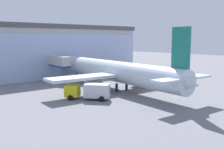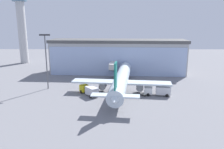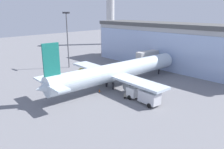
{
  "view_description": "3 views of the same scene",
  "coord_description": "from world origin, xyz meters",
  "px_view_note": "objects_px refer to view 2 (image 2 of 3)",
  "views": [
    {
      "loc": [
        -34.77,
        -28.22,
        10.04
      ],
      "look_at": [
        -0.73,
        8.23,
        3.19
      ],
      "focal_mm": 42.0,
      "sensor_mm": 36.0,
      "label": 1
    },
    {
      "loc": [
        -1.49,
        -54.15,
        20.05
      ],
      "look_at": [
        -2.13,
        11.26,
        4.72
      ],
      "focal_mm": 35.0,
      "sensor_mm": 36.0,
      "label": 2
    },
    {
      "loc": [
        33.65,
        -27.78,
        17.29
      ],
      "look_at": [
        -0.02,
        8.03,
        2.9
      ],
      "focal_mm": 35.0,
      "sensor_mm": 36.0,
      "label": 3
    }
  ],
  "objects_px": {
    "jet_bridge": "(114,65)",
    "control_tower": "(21,22)",
    "fuel_truck": "(158,91)",
    "baggage_cart": "(146,94)",
    "safety_cone_nose": "(121,97)",
    "safety_cone_wingtip": "(80,92)",
    "catering_truck": "(89,90)",
    "apron_light_mast": "(46,57)",
    "airplane": "(121,80)"
  },
  "relations": [
    {
      "from": "safety_cone_nose",
      "to": "safety_cone_wingtip",
      "type": "height_order",
      "value": "same"
    },
    {
      "from": "baggage_cart",
      "to": "safety_cone_nose",
      "type": "height_order",
      "value": "baggage_cart"
    },
    {
      "from": "baggage_cart",
      "to": "airplane",
      "type": "bearing_deg",
      "value": -65.93
    },
    {
      "from": "catering_truck",
      "to": "safety_cone_wingtip",
      "type": "xyz_separation_m",
      "value": [
        -2.96,
        2.04,
        -1.19
      ]
    },
    {
      "from": "fuel_truck",
      "to": "safety_cone_nose",
      "type": "height_order",
      "value": "fuel_truck"
    },
    {
      "from": "airplane",
      "to": "control_tower",
      "type": "bearing_deg",
      "value": 51.6
    },
    {
      "from": "jet_bridge",
      "to": "control_tower",
      "type": "relative_size",
      "value": 0.32
    },
    {
      "from": "apron_light_mast",
      "to": "fuel_truck",
      "type": "distance_m",
      "value": 35.16
    },
    {
      "from": "catering_truck",
      "to": "airplane",
      "type": "bearing_deg",
      "value": -106.71
    },
    {
      "from": "airplane",
      "to": "catering_truck",
      "type": "height_order",
      "value": "airplane"
    },
    {
      "from": "apron_light_mast",
      "to": "safety_cone_wingtip",
      "type": "relative_size",
      "value": 30.87
    },
    {
      "from": "control_tower",
      "to": "safety_cone_wingtip",
      "type": "xyz_separation_m",
      "value": [
        36.59,
        -50.46,
        -20.41
      ]
    },
    {
      "from": "apron_light_mast",
      "to": "fuel_truck",
      "type": "xyz_separation_m",
      "value": [
        33.42,
        -6.57,
        -8.73
      ]
    },
    {
      "from": "catering_truck",
      "to": "safety_cone_nose",
      "type": "height_order",
      "value": "catering_truck"
    },
    {
      "from": "airplane",
      "to": "safety_cone_nose",
      "type": "bearing_deg",
      "value": -175.99
    },
    {
      "from": "apron_light_mast",
      "to": "safety_cone_nose",
      "type": "height_order",
      "value": "apron_light_mast"
    },
    {
      "from": "safety_cone_wingtip",
      "to": "control_tower",
      "type": "bearing_deg",
      "value": 125.95
    },
    {
      "from": "jet_bridge",
      "to": "apron_light_mast",
      "type": "bearing_deg",
      "value": 132.8
    },
    {
      "from": "apron_light_mast",
      "to": "baggage_cart",
      "type": "bearing_deg",
      "value": -12.02
    },
    {
      "from": "safety_cone_wingtip",
      "to": "catering_truck",
      "type": "bearing_deg",
      "value": -34.48
    },
    {
      "from": "fuel_truck",
      "to": "baggage_cart",
      "type": "distance_m",
      "value": 3.59
    },
    {
      "from": "apron_light_mast",
      "to": "safety_cone_wingtip",
      "type": "distance_m",
      "value": 15.3
    },
    {
      "from": "baggage_cart",
      "to": "control_tower",
      "type": "bearing_deg",
      "value": -82.13
    },
    {
      "from": "control_tower",
      "to": "baggage_cart",
      "type": "relative_size",
      "value": 11.05
    },
    {
      "from": "airplane",
      "to": "safety_cone_nose",
      "type": "height_order",
      "value": "airplane"
    },
    {
      "from": "safety_cone_wingtip",
      "to": "safety_cone_nose",
      "type": "bearing_deg",
      "value": -18.63
    },
    {
      "from": "control_tower",
      "to": "safety_cone_nose",
      "type": "height_order",
      "value": "control_tower"
    },
    {
      "from": "baggage_cart",
      "to": "safety_cone_wingtip",
      "type": "bearing_deg",
      "value": -44.91
    },
    {
      "from": "fuel_truck",
      "to": "catering_truck",
      "type": "bearing_deg",
      "value": 6.36
    },
    {
      "from": "catering_truck",
      "to": "fuel_truck",
      "type": "relative_size",
      "value": 0.95
    },
    {
      "from": "airplane",
      "to": "apron_light_mast",
      "type": "bearing_deg",
      "value": 89.64
    },
    {
      "from": "control_tower",
      "to": "safety_cone_wingtip",
      "type": "bearing_deg",
      "value": -54.05
    },
    {
      "from": "catering_truck",
      "to": "safety_cone_nose",
      "type": "distance_m",
      "value": 9.32
    },
    {
      "from": "control_tower",
      "to": "baggage_cart",
      "type": "height_order",
      "value": "control_tower"
    },
    {
      "from": "fuel_truck",
      "to": "jet_bridge",
      "type": "bearing_deg",
      "value": -52.71
    },
    {
      "from": "control_tower",
      "to": "catering_truck",
      "type": "xyz_separation_m",
      "value": [
        39.55,
        -52.5,
        -19.22
      ]
    },
    {
      "from": "fuel_truck",
      "to": "baggage_cart",
      "type": "bearing_deg",
      "value": 3.72
    },
    {
      "from": "control_tower",
      "to": "catering_truck",
      "type": "height_order",
      "value": "control_tower"
    },
    {
      "from": "safety_cone_nose",
      "to": "apron_light_mast",
      "type": "bearing_deg",
      "value": 159.78
    },
    {
      "from": "jet_bridge",
      "to": "apron_light_mast",
      "type": "height_order",
      "value": "apron_light_mast"
    },
    {
      "from": "apron_light_mast",
      "to": "catering_truck",
      "type": "xyz_separation_m",
      "value": [
        13.76,
        -6.39,
        -8.73
      ]
    },
    {
      "from": "jet_bridge",
      "to": "safety_cone_nose",
      "type": "relative_size",
      "value": 20.65
    },
    {
      "from": "catering_truck",
      "to": "safety_cone_wingtip",
      "type": "distance_m",
      "value": 3.79
    },
    {
      "from": "jet_bridge",
      "to": "airplane",
      "type": "relative_size",
      "value": 0.28
    },
    {
      "from": "control_tower",
      "to": "airplane",
      "type": "height_order",
      "value": "control_tower"
    },
    {
      "from": "control_tower",
      "to": "safety_cone_nose",
      "type": "bearing_deg",
      "value": -48.29
    },
    {
      "from": "jet_bridge",
      "to": "airplane",
      "type": "bearing_deg",
      "value": -166.06
    },
    {
      "from": "catering_truck",
      "to": "safety_cone_nose",
      "type": "relative_size",
      "value": 12.96
    },
    {
      "from": "catering_truck",
      "to": "baggage_cart",
      "type": "relative_size",
      "value": 2.24
    },
    {
      "from": "jet_bridge",
      "to": "safety_cone_nose",
      "type": "xyz_separation_m",
      "value": [
        2.16,
        -23.64,
        -4.29
      ]
    }
  ]
}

